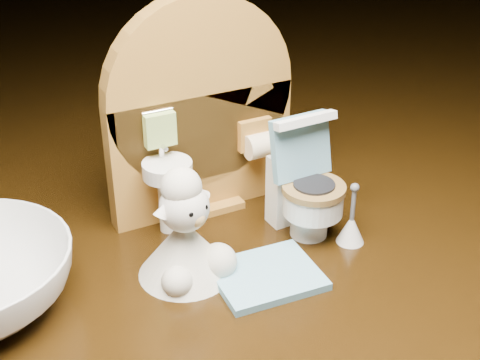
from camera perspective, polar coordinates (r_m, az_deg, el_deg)
The scene contains 5 objects.
backdrop_panel at distance 0.44m, azimuth -3.45°, elevation 5.06°, with size 0.13×0.05×0.15m.
toy_toilet at distance 0.44m, azimuth 5.50°, elevation -0.84°, with size 0.04×0.05×0.08m.
bath_mat at distance 0.40m, azimuth 2.27°, elevation -8.16°, with size 0.06×0.05×0.00m, color #6DA6BE.
toilet_brush at distance 0.44m, azimuth 9.46°, elevation -3.96°, with size 0.02×0.02×0.04m.
plush_lamb at distance 0.40m, azimuth -4.62°, elevation -5.04°, with size 0.06×0.06×0.07m.
Camera 1 is at (-0.16, -0.31, 0.25)m, focal length 50.00 mm.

